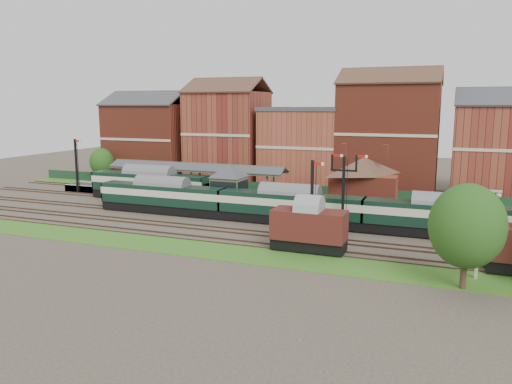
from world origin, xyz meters
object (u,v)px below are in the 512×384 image
(signal_box, at_px, (229,187))
(semaphore_bracket, at_px, (344,190))
(dmu_train, at_px, (290,205))
(goods_van_a, at_px, (309,227))
(platform_railcar, at_px, (150,183))

(signal_box, height_order, semaphore_bracket, semaphore_bracket)
(dmu_train, relative_size, goods_van_a, 7.36)
(semaphore_bracket, bearing_deg, goods_van_a, -104.92)
(dmu_train, bearing_deg, signal_box, 159.49)
(goods_van_a, bearing_deg, dmu_train, 117.16)
(dmu_train, xyz_separation_m, goods_van_a, (4.62, -9.00, 0.06))
(signal_box, relative_size, platform_railcar, 0.35)
(semaphore_bracket, distance_m, platform_railcar, 29.89)
(goods_van_a, bearing_deg, semaphore_bracket, 75.08)
(signal_box, relative_size, goods_van_a, 0.92)
(semaphore_bracket, relative_size, platform_railcar, 0.47)
(signal_box, xyz_separation_m, platform_railcar, (-13.37, 3.25, -0.86))
(semaphore_bracket, height_order, goods_van_a, semaphore_bracket)
(semaphore_bracket, bearing_deg, platform_railcar, 162.42)
(signal_box, bearing_deg, platform_railcar, 166.34)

